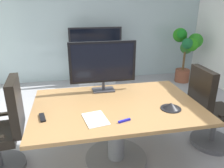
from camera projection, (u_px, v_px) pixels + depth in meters
ground_plane at (121, 156)px, 2.77m from camera, size 7.25×7.25×0.00m
wall_back_glass_partition at (91, 19)px, 5.12m from camera, size 5.58×0.10×2.91m
conference_table at (116, 119)px, 2.53m from camera, size 1.85×1.22×0.75m
office_chair_left at (4, 135)px, 2.42m from camera, size 0.62×0.59×1.09m
office_chair_right at (210, 115)px, 2.84m from camera, size 0.60×0.57×1.09m
tv_monitor at (103, 64)px, 2.72m from camera, size 0.84×0.18×0.64m
wall_display_unit at (96, 65)px, 5.16m from camera, size 1.20×0.36×1.31m
potted_plant at (187, 48)px, 5.10m from camera, size 0.61×0.63×1.27m
conference_phone at (171, 106)px, 2.34m from camera, size 0.22×0.22×0.07m
remote_control at (42, 117)px, 2.16m from camera, size 0.08×0.18×0.02m
whiteboard_marker at (124, 121)px, 2.10m from camera, size 0.13×0.06×0.02m
paper_notepad at (95, 119)px, 2.14m from camera, size 0.26×0.33×0.01m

